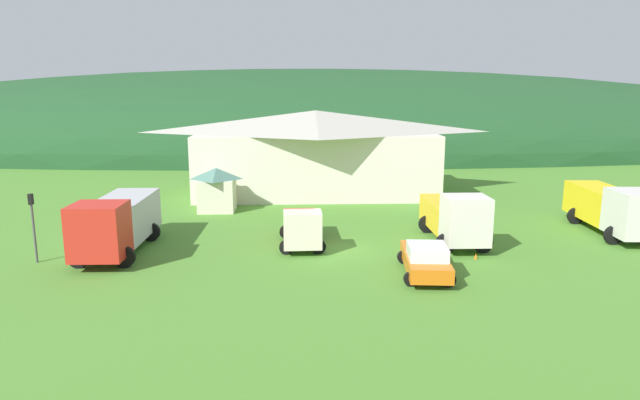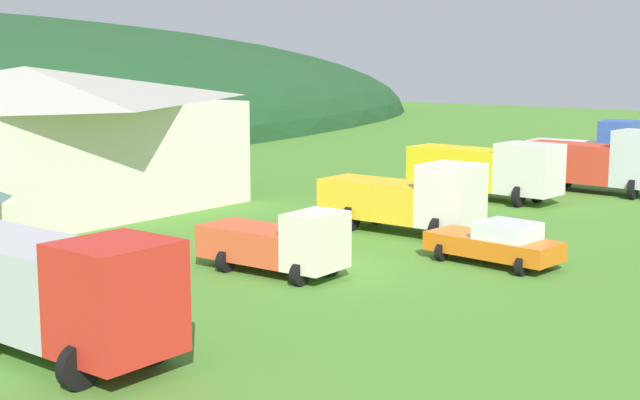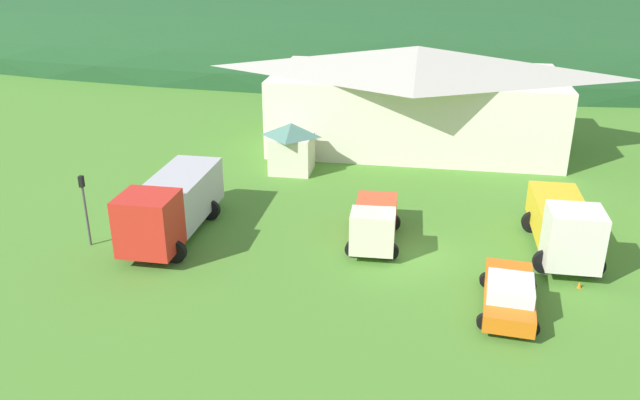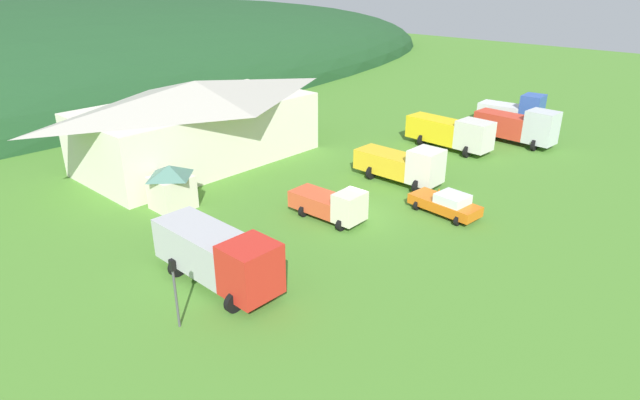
{
  "view_description": "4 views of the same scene",
  "coord_description": "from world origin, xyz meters",
  "px_view_note": "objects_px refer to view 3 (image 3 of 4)",
  "views": [
    {
      "loc": [
        -2.12,
        -29.93,
        8.97
      ],
      "look_at": [
        -0.89,
        1.42,
        2.62
      ],
      "focal_mm": 30.97,
      "sensor_mm": 36.0,
      "label": 1
    },
    {
      "loc": [
        -25.67,
        -19.33,
        7.7
      ],
      "look_at": [
        1.29,
        1.69,
        2.17
      ],
      "focal_mm": 50.71,
      "sensor_mm": 36.0,
      "label": 2
    },
    {
      "loc": [
        0.25,
        -28.24,
        14.5
      ],
      "look_at": [
        -4.49,
        -0.33,
        2.7
      ],
      "focal_mm": 36.31,
      "sensor_mm": 36.0,
      "label": 3
    },
    {
      "loc": [
        -26.88,
        -20.87,
        15.75
      ],
      "look_at": [
        -3.96,
        0.17,
        2.3
      ],
      "focal_mm": 29.92,
      "sensor_mm": 36.0,
      "label": 4
    }
  ],
  "objects_px": {
    "heavy_rig_striped": "(564,225)",
    "traffic_light_west": "(85,203)",
    "traffic_cone_near_pickup": "(579,288)",
    "play_shed_cream": "(292,147)",
    "service_pickup_orange": "(509,294)",
    "light_truck_cream": "(374,222)",
    "crane_truck_red": "(171,204)",
    "depot_building": "(416,95)"
  },
  "relations": [
    {
      "from": "heavy_rig_striped",
      "to": "traffic_light_west",
      "type": "xyz_separation_m",
      "value": [
        -22.94,
        -2.88,
        0.7
      ]
    },
    {
      "from": "crane_truck_red",
      "to": "traffic_light_west",
      "type": "xyz_separation_m",
      "value": [
        -3.74,
        -1.61,
        0.49
      ]
    },
    {
      "from": "depot_building",
      "to": "traffic_cone_near_pickup",
      "type": "distance_m",
      "value": 21.46
    },
    {
      "from": "light_truck_cream",
      "to": "traffic_light_west",
      "type": "distance_m",
      "value": 14.2
    },
    {
      "from": "play_shed_cream",
      "to": "heavy_rig_striped",
      "type": "relative_size",
      "value": 0.44
    },
    {
      "from": "traffic_cone_near_pickup",
      "to": "play_shed_cream",
      "type": "bearing_deg",
      "value": 141.15
    },
    {
      "from": "service_pickup_orange",
      "to": "traffic_light_west",
      "type": "relative_size",
      "value": 1.41
    },
    {
      "from": "play_shed_cream",
      "to": "crane_truck_red",
      "type": "bearing_deg",
      "value": -110.5
    },
    {
      "from": "play_shed_cream",
      "to": "traffic_cone_near_pickup",
      "type": "relative_size",
      "value": 5.12
    },
    {
      "from": "light_truck_cream",
      "to": "heavy_rig_striped",
      "type": "xyz_separation_m",
      "value": [
        9.02,
        0.34,
        0.43
      ]
    },
    {
      "from": "crane_truck_red",
      "to": "light_truck_cream",
      "type": "distance_m",
      "value": 10.25
    },
    {
      "from": "play_shed_cream",
      "to": "traffic_light_west",
      "type": "relative_size",
      "value": 0.88
    },
    {
      "from": "play_shed_cream",
      "to": "service_pickup_orange",
      "type": "xyz_separation_m",
      "value": [
        12.23,
        -15.02,
        -0.84
      ]
    },
    {
      "from": "light_truck_cream",
      "to": "traffic_light_west",
      "type": "height_order",
      "value": "traffic_light_west"
    },
    {
      "from": "play_shed_cream",
      "to": "light_truck_cream",
      "type": "bearing_deg",
      "value": -57.2
    },
    {
      "from": "traffic_cone_near_pickup",
      "to": "heavy_rig_striped",
      "type": "bearing_deg",
      "value": 95.4
    },
    {
      "from": "traffic_light_west",
      "to": "service_pickup_orange",
      "type": "bearing_deg",
      "value": -8.06
    },
    {
      "from": "light_truck_cream",
      "to": "play_shed_cream",
      "type": "bearing_deg",
      "value": -148.84
    },
    {
      "from": "crane_truck_red",
      "to": "traffic_cone_near_pickup",
      "type": "xyz_separation_m",
      "value": [
        19.5,
        -1.93,
        -1.79
      ]
    },
    {
      "from": "traffic_light_west",
      "to": "traffic_cone_near_pickup",
      "type": "distance_m",
      "value": 23.35
    },
    {
      "from": "crane_truck_red",
      "to": "light_truck_cream",
      "type": "height_order",
      "value": "crane_truck_red"
    },
    {
      "from": "traffic_light_west",
      "to": "play_shed_cream",
      "type": "bearing_deg",
      "value": 57.75
    },
    {
      "from": "heavy_rig_striped",
      "to": "service_pickup_orange",
      "type": "height_order",
      "value": "heavy_rig_striped"
    },
    {
      "from": "crane_truck_red",
      "to": "traffic_cone_near_pickup",
      "type": "relative_size",
      "value": 13.08
    },
    {
      "from": "crane_truck_red",
      "to": "traffic_light_west",
      "type": "height_order",
      "value": "traffic_light_west"
    },
    {
      "from": "light_truck_cream",
      "to": "service_pickup_orange",
      "type": "height_order",
      "value": "light_truck_cream"
    },
    {
      "from": "play_shed_cream",
      "to": "traffic_light_west",
      "type": "xyz_separation_m",
      "value": [
        -7.7,
        -12.2,
        0.61
      ]
    },
    {
      "from": "heavy_rig_striped",
      "to": "traffic_light_west",
      "type": "relative_size",
      "value": 1.99
    },
    {
      "from": "light_truck_cream",
      "to": "service_pickup_orange",
      "type": "xyz_separation_m",
      "value": [
        6.0,
        -5.35,
        -0.32
      ]
    },
    {
      "from": "service_pickup_orange",
      "to": "traffic_light_west",
      "type": "bearing_deg",
      "value": -92.91
    },
    {
      "from": "crane_truck_red",
      "to": "light_truck_cream",
      "type": "xyz_separation_m",
      "value": [
        10.18,
        0.92,
        -0.63
      ]
    },
    {
      "from": "crane_truck_red",
      "to": "light_truck_cream",
      "type": "relative_size",
      "value": 1.49
    },
    {
      "from": "depot_building",
      "to": "heavy_rig_striped",
      "type": "relative_size",
      "value": 2.94
    },
    {
      "from": "crane_truck_red",
      "to": "heavy_rig_striped",
      "type": "relative_size",
      "value": 1.13
    },
    {
      "from": "depot_building",
      "to": "light_truck_cream",
      "type": "bearing_deg",
      "value": -94.59
    },
    {
      "from": "crane_truck_red",
      "to": "heavy_rig_striped",
      "type": "height_order",
      "value": "crane_truck_red"
    },
    {
      "from": "heavy_rig_striped",
      "to": "traffic_cone_near_pickup",
      "type": "relative_size",
      "value": 11.53
    },
    {
      "from": "light_truck_cream",
      "to": "service_pickup_orange",
      "type": "bearing_deg",
      "value": 46.62
    },
    {
      "from": "heavy_rig_striped",
      "to": "traffic_cone_near_pickup",
      "type": "bearing_deg",
      "value": 5.46
    },
    {
      "from": "depot_building",
      "to": "service_pickup_orange",
      "type": "height_order",
      "value": "depot_building"
    },
    {
      "from": "heavy_rig_striped",
      "to": "service_pickup_orange",
      "type": "distance_m",
      "value": 6.49
    },
    {
      "from": "depot_building",
      "to": "service_pickup_orange",
      "type": "relative_size",
      "value": 4.17
    }
  ]
}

